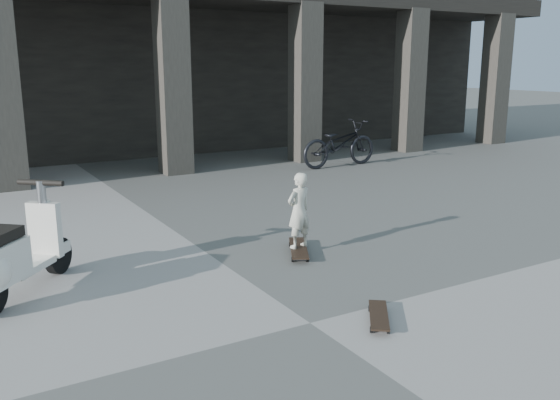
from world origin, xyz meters
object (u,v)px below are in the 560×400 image
skateboard_spare (379,316)px  child (299,210)px  bicycle (339,144)px  longboard (299,249)px  scooter (8,260)px

skateboard_spare → child: 2.35m
skateboard_spare → bicycle: size_ratio=0.32×
longboard → child: 0.53m
longboard → child: size_ratio=0.91×
skateboard_spare → child: bearing=25.4°
child → scooter: 3.57m
scooter → bicycle: (8.11, 5.25, 0.09)m
scooter → bicycle: bearing=-16.3°
longboard → skateboard_spare: 2.29m
scooter → longboard: bearing=-51.3°
longboard → scooter: bearing=116.2°
scooter → child: bearing=-51.3°
child → bicycle: 7.04m
skateboard_spare → scooter: size_ratio=0.48×
skateboard_spare → child: (0.46, 2.24, 0.54)m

